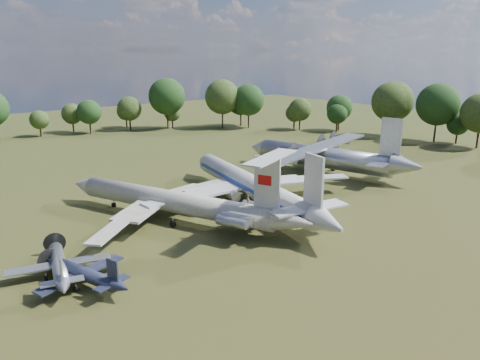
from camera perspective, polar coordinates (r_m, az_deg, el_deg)
ground at (r=69.19m, az=-6.66°, el=-5.50°), size 300.00×300.00×0.00m
il62_airliner at (r=70.83m, az=-8.09°, el=-3.11°), size 50.71×56.20×4.50m
tu104_jet at (r=77.35m, az=1.38°, el=-1.16°), size 45.69×55.63×4.97m
an12_transport at (r=98.77m, az=10.13°, el=2.44°), size 47.08×50.08×5.46m
small_prop_west at (r=54.35m, az=-18.46°, el=-11.10°), size 14.89×17.33×2.15m
small_prop_northwest at (r=57.13m, az=-21.18°, el=-9.96°), size 14.50×17.62×2.27m
person_on_il62 at (r=63.35m, az=0.98°, el=-2.21°), size 0.77×0.76×1.79m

